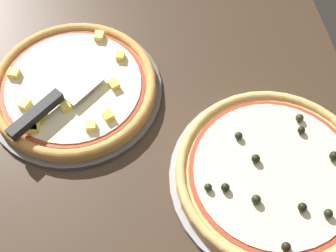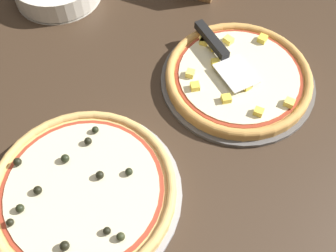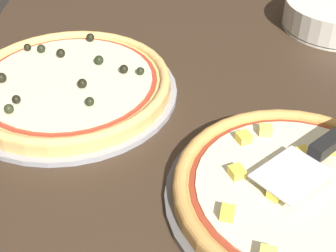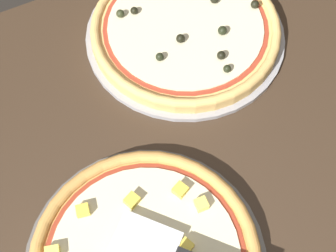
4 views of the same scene
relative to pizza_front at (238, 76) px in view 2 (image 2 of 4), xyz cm
name	(u,v)px [view 2 (image 2 of 4)]	position (x,y,z in cm)	size (l,w,h in cm)	color
ground_plane	(209,98)	(5.87, 5.07, -4.16)	(134.83, 108.20, 3.60)	#38281C
pizza_pan_front	(237,81)	(-0.04, 0.01, -1.86)	(37.11, 37.11, 1.00)	#565451
pizza_front	(238,76)	(0.00, 0.00, 0.00)	(34.88, 34.88, 3.44)	#C68E47
pizza_pan_back	(85,194)	(26.07, 36.21, -1.86)	(39.35, 39.35, 1.00)	#939399
pizza_back	(83,190)	(26.09, 36.22, 0.23)	(36.99, 36.99, 4.22)	#DBAD60
serving_spatula	(217,47)	(6.27, -5.30, 2.87)	(18.35, 20.13, 2.00)	silver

